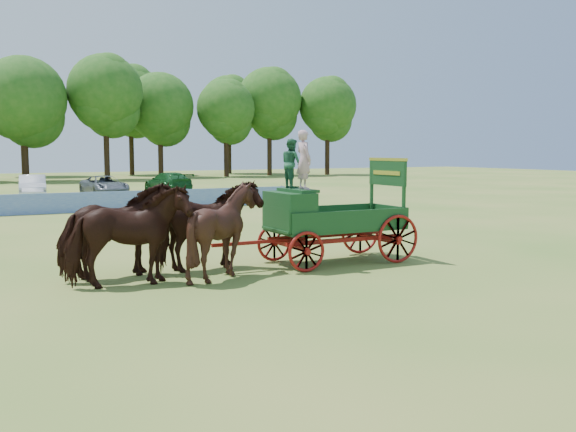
# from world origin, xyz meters

# --- Properties ---
(ground) EXTENTS (160.00, 160.00, 0.00)m
(ground) POSITION_xyz_m (0.00, 0.00, 0.00)
(ground) COLOR olive
(ground) RESTS_ON ground
(horse_lead_left) EXTENTS (2.92, 1.44, 2.41)m
(horse_lead_left) POSITION_xyz_m (-2.18, -1.25, 1.21)
(horse_lead_left) COLOR black
(horse_lead_left) RESTS_ON ground
(horse_lead_right) EXTENTS (3.07, 1.88, 2.41)m
(horse_lead_right) POSITION_xyz_m (-2.18, -0.15, 1.21)
(horse_lead_right) COLOR black
(horse_lead_right) RESTS_ON ground
(horse_wheel_left) EXTENTS (2.49, 2.29, 2.42)m
(horse_wheel_left) POSITION_xyz_m (0.22, -1.25, 1.21)
(horse_wheel_left) COLOR black
(horse_wheel_left) RESTS_ON ground
(horse_wheel_right) EXTENTS (3.01, 1.70, 2.41)m
(horse_wheel_right) POSITION_xyz_m (0.22, -0.15, 1.21)
(horse_wheel_right) COLOR black
(horse_wheel_right) RESTS_ON ground
(farm_dray) EXTENTS (6.00, 2.00, 3.76)m
(farm_dray) POSITION_xyz_m (3.19, -0.69, 1.58)
(farm_dray) COLOR #9C180F
(farm_dray) RESTS_ON ground
(sponsor_banner) EXTENTS (26.00, 0.08, 1.05)m
(sponsor_banner) POSITION_xyz_m (-1.00, 18.00, 0.53)
(sponsor_banner) COLOR #214FB5
(sponsor_banner) RESTS_ON ground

